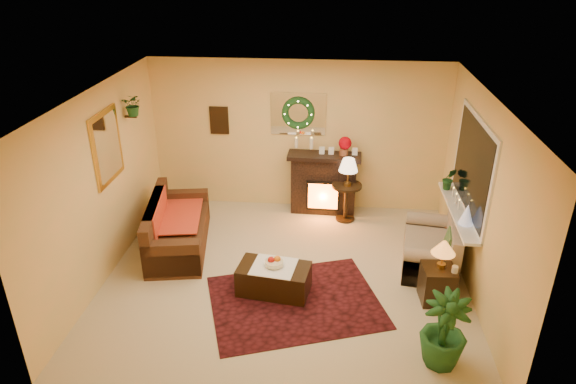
# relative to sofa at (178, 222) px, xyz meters

# --- Properties ---
(floor) EXTENTS (5.00, 5.00, 0.00)m
(floor) POSITION_rel_sofa_xyz_m (1.71, -0.64, -0.43)
(floor) COLOR beige
(floor) RESTS_ON ground
(ceiling) EXTENTS (5.00, 5.00, 0.00)m
(ceiling) POSITION_rel_sofa_xyz_m (1.71, -0.64, 2.17)
(ceiling) COLOR white
(ceiling) RESTS_ON ground
(wall_back) EXTENTS (5.00, 5.00, 0.00)m
(wall_back) POSITION_rel_sofa_xyz_m (1.71, 1.61, 0.87)
(wall_back) COLOR #EFD88C
(wall_back) RESTS_ON ground
(wall_front) EXTENTS (5.00, 5.00, 0.00)m
(wall_front) POSITION_rel_sofa_xyz_m (1.71, -2.89, 0.87)
(wall_front) COLOR #EFD88C
(wall_front) RESTS_ON ground
(wall_left) EXTENTS (4.50, 4.50, 0.00)m
(wall_left) POSITION_rel_sofa_xyz_m (-0.79, -0.64, 0.87)
(wall_left) COLOR #EFD88C
(wall_left) RESTS_ON ground
(wall_right) EXTENTS (4.50, 4.50, 0.00)m
(wall_right) POSITION_rel_sofa_xyz_m (4.21, -0.64, 0.87)
(wall_right) COLOR #EFD88C
(wall_right) RESTS_ON ground
(area_rug) EXTENTS (2.56, 2.22, 0.01)m
(area_rug) POSITION_rel_sofa_xyz_m (1.89, -1.23, -0.42)
(area_rug) COLOR maroon
(area_rug) RESTS_ON floor
(sofa) EXTENTS (1.09, 1.93, 0.78)m
(sofa) POSITION_rel_sofa_xyz_m (0.00, 0.00, 0.00)
(sofa) COLOR #5A3219
(sofa) RESTS_ON floor
(red_throw) EXTENTS (0.73, 1.19, 0.02)m
(red_throw) POSITION_rel_sofa_xyz_m (-0.06, 0.15, 0.03)
(red_throw) COLOR #E34426
(red_throw) RESTS_ON sofa
(fireplace) EXTENTS (1.11, 0.38, 1.00)m
(fireplace) POSITION_rel_sofa_xyz_m (2.17, 1.40, 0.12)
(fireplace) COLOR black
(fireplace) RESTS_ON floor
(poinsettia) EXTENTS (0.21, 0.21, 0.21)m
(poinsettia) POSITION_rel_sofa_xyz_m (2.51, 1.35, 0.87)
(poinsettia) COLOR #AF000C
(poinsettia) RESTS_ON fireplace
(mantel_candle_a) EXTENTS (0.06, 0.06, 0.17)m
(mantel_candle_a) POSITION_rel_sofa_xyz_m (1.70, 1.40, 0.83)
(mantel_candle_a) COLOR white
(mantel_candle_a) RESTS_ON fireplace
(mantel_candle_b) EXTENTS (0.06, 0.06, 0.19)m
(mantel_candle_b) POSITION_rel_sofa_xyz_m (1.95, 1.39, 0.83)
(mantel_candle_b) COLOR white
(mantel_candle_b) RESTS_ON fireplace
(mantel_mirror) EXTENTS (0.92, 0.02, 0.72)m
(mantel_mirror) POSITION_rel_sofa_xyz_m (1.71, 1.59, 1.27)
(mantel_mirror) COLOR white
(mantel_mirror) RESTS_ON wall_back
(wreath) EXTENTS (0.55, 0.11, 0.55)m
(wreath) POSITION_rel_sofa_xyz_m (1.71, 1.55, 1.29)
(wreath) COLOR #194719
(wreath) RESTS_ON wall_back
(wall_art) EXTENTS (0.32, 0.03, 0.48)m
(wall_art) POSITION_rel_sofa_xyz_m (0.36, 1.59, 1.12)
(wall_art) COLOR #381E11
(wall_art) RESTS_ON wall_back
(gold_mirror) EXTENTS (0.03, 0.84, 1.00)m
(gold_mirror) POSITION_rel_sofa_xyz_m (-0.77, -0.34, 1.32)
(gold_mirror) COLOR gold
(gold_mirror) RESTS_ON wall_left
(hanging_plant) EXTENTS (0.33, 0.28, 0.36)m
(hanging_plant) POSITION_rel_sofa_xyz_m (-0.63, 0.41, 1.54)
(hanging_plant) COLOR #194719
(hanging_plant) RESTS_ON wall_left
(loveseat) EXTENTS (0.92, 1.38, 0.74)m
(loveseat) POSITION_rel_sofa_xyz_m (3.77, -0.15, -0.01)
(loveseat) COLOR gray
(loveseat) RESTS_ON floor
(window_frame) EXTENTS (0.03, 1.86, 1.36)m
(window_frame) POSITION_rel_sofa_xyz_m (4.20, -0.09, 1.12)
(window_frame) COLOR white
(window_frame) RESTS_ON wall_right
(window_glass) EXTENTS (0.02, 1.70, 1.22)m
(window_glass) POSITION_rel_sofa_xyz_m (4.18, -0.09, 1.12)
(window_glass) COLOR black
(window_glass) RESTS_ON wall_right
(window_sill) EXTENTS (0.22, 1.86, 0.04)m
(window_sill) POSITION_rel_sofa_xyz_m (4.09, -0.09, 0.44)
(window_sill) COLOR white
(window_sill) RESTS_ON wall_right
(mini_tree) EXTENTS (0.19, 0.19, 0.28)m
(mini_tree) POSITION_rel_sofa_xyz_m (4.10, -0.52, 0.61)
(mini_tree) COLOR silver
(mini_tree) RESTS_ON window_sill
(sill_plant) EXTENTS (0.25, 0.20, 0.46)m
(sill_plant) POSITION_rel_sofa_xyz_m (4.07, 0.57, 0.66)
(sill_plant) COLOR #284D24
(sill_plant) RESTS_ON window_sill
(side_table_round) EXTENTS (0.58, 0.58, 0.65)m
(side_table_round) POSITION_rel_sofa_xyz_m (2.57, 1.12, -0.10)
(side_table_round) COLOR #4F3623
(side_table_round) RESTS_ON floor
(lamp_cream) EXTENTS (0.31, 0.31, 0.48)m
(lamp_cream) POSITION_rel_sofa_xyz_m (2.57, 1.09, 0.45)
(lamp_cream) COLOR #FFD8A9
(lamp_cream) RESTS_ON side_table_round
(end_table_square) EXTENTS (0.43, 0.43, 0.50)m
(end_table_square) POSITION_rel_sofa_xyz_m (3.73, -1.01, -0.16)
(end_table_square) COLOR #3D2A1A
(end_table_square) RESTS_ON floor
(lamp_tiffany) EXTENTS (0.31, 0.31, 0.45)m
(lamp_tiffany) POSITION_rel_sofa_xyz_m (3.75, -0.99, 0.32)
(lamp_tiffany) COLOR orange
(lamp_tiffany) RESTS_ON end_table_square
(coffee_table) EXTENTS (1.01, 0.64, 0.40)m
(coffee_table) POSITION_rel_sofa_xyz_m (1.59, -1.02, -0.22)
(coffee_table) COLOR #471A0E
(coffee_table) RESTS_ON floor
(fruit_bowl) EXTENTS (0.24, 0.24, 0.06)m
(fruit_bowl) POSITION_rel_sofa_xyz_m (1.60, -1.01, 0.02)
(fruit_bowl) COLOR beige
(fruit_bowl) RESTS_ON coffee_table
(floor_palm) EXTENTS (1.65, 1.65, 2.72)m
(floor_palm) POSITION_rel_sofa_xyz_m (3.59, -2.16, 0.02)
(floor_palm) COLOR #25501F
(floor_palm) RESTS_ON floor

